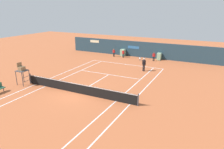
% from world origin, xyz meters
% --- Properties ---
extents(ground_plane, '(80.00, 80.00, 0.01)m').
position_xyz_m(ground_plane, '(-0.00, 0.58, 0.00)').
color(ground_plane, '#BC6038').
extents(tennis_net, '(12.10, 0.10, 1.07)m').
position_xyz_m(tennis_net, '(0.00, 0.00, 0.51)').
color(tennis_net, '#4C4C51').
rests_on(tennis_net, ground_plane).
extents(sponsor_back_wall, '(25.00, 1.02, 2.49)m').
position_xyz_m(sponsor_back_wall, '(-0.01, 16.96, 1.20)').
color(sponsor_back_wall, '#233D4C').
rests_on(sponsor_back_wall, ground_plane).
extents(umpire_chair, '(1.00, 1.00, 2.32)m').
position_xyz_m(umpire_chair, '(-6.48, -0.55, 1.55)').
color(umpire_chair, '#47474C').
rests_on(umpire_chair, ground_plane).
extents(player_on_baseline, '(0.82, 0.68, 1.89)m').
position_xyz_m(player_on_baseline, '(3.25, 9.63, 1.01)').
color(player_on_baseline, black).
rests_on(player_on_baseline, ground_plane).
extents(ball_kid_right_post, '(0.43, 0.18, 1.29)m').
position_xyz_m(ball_kid_right_post, '(-3.74, 15.37, 0.74)').
color(ball_kid_right_post, black).
rests_on(ball_kid_right_post, ground_plane).
extents(ball_kid_centre_post, '(0.45, 0.19, 1.34)m').
position_xyz_m(ball_kid_centre_post, '(2.94, 15.37, 0.77)').
color(ball_kid_centre_post, black).
rests_on(ball_kid_centre_post, ground_plane).
extents(ball_kid_left_post, '(0.42, 0.21, 1.27)m').
position_xyz_m(ball_kid_left_post, '(-2.07, 15.37, 0.73)').
color(ball_kid_left_post, black).
rests_on(ball_kid_left_post, ground_plane).
extents(tennis_ball_by_sideline, '(0.07, 0.07, 0.07)m').
position_xyz_m(tennis_ball_by_sideline, '(1.07, 6.80, 0.03)').
color(tennis_ball_by_sideline, '#CCE033').
rests_on(tennis_ball_by_sideline, ground_plane).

